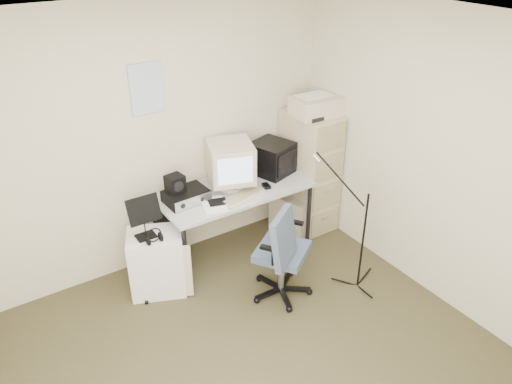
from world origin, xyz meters
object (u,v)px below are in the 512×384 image
filing_cabinet (309,171)px  office_chair (282,250)px  desk (235,221)px  side_cart (157,262)px

filing_cabinet → office_chair: filing_cabinet is taller
desk → office_chair: (0.00, -0.79, 0.12)m
desk → office_chair: bearing=-90.0°
desk → side_cart: bearing=-172.6°
filing_cabinet → office_chair: (-0.95, -0.82, -0.17)m
office_chair → side_cart: 1.14m
desk → office_chair: size_ratio=1.55×
office_chair → side_cart: size_ratio=1.63×
office_chair → side_cart: office_chair is taller
desk → office_chair: office_chair is taller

